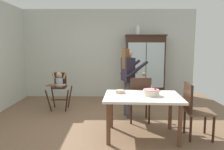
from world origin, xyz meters
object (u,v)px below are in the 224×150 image
at_px(ceramic_vase, 138,31).
at_px(dining_chair_far_side, 140,97).
at_px(dining_table, 142,101).
at_px(china_cabinet, 145,67).
at_px(serving_bowl, 120,92).
at_px(birthday_cake, 151,92).
at_px(dining_chair_right_end, 193,107).
at_px(high_chair_with_toddler, 59,84).
at_px(adult_person, 128,74).

height_order(ceramic_vase, dining_chair_far_side, ceramic_vase).
distance_m(dining_table, dining_chair_far_side, 0.68).
distance_m(china_cabinet, ceramic_vase, 1.10).
relative_size(ceramic_vase, dining_table, 0.20).
relative_size(serving_bowl, dining_chair_far_side, 0.19).
bearing_deg(birthday_cake, dining_chair_right_end, -3.80).
bearing_deg(dining_chair_far_side, high_chair_with_toddler, -25.49).
height_order(china_cabinet, ceramic_vase, ceramic_vase).
height_order(ceramic_vase, dining_chair_right_end, ceramic_vase).
bearing_deg(adult_person, dining_chair_right_end, -154.35).
bearing_deg(high_chair_with_toddler, adult_person, -19.21).
xyz_separation_m(birthday_cake, dining_chair_right_end, (0.72, -0.05, -0.24)).
xyz_separation_m(high_chair_with_toddler, serving_bowl, (1.46, -1.40, 0.11)).
relative_size(china_cabinet, dining_chair_right_end, 2.00).
bearing_deg(birthday_cake, adult_person, 106.80).
relative_size(china_cabinet, dining_chair_far_side, 2.00).
relative_size(china_cabinet, serving_bowl, 10.67).
bearing_deg(dining_chair_right_end, high_chair_with_toddler, 62.40).
xyz_separation_m(china_cabinet, birthday_cake, (-0.31, -2.76, -0.17)).
bearing_deg(dining_chair_right_end, dining_table, 89.99).
bearing_deg(ceramic_vase, high_chair_with_toddler, -150.72).
distance_m(dining_chair_far_side, dining_chair_right_end, 1.10).
bearing_deg(birthday_cake, serving_bowl, 159.91).
bearing_deg(dining_chair_far_side, dining_table, 86.26).
relative_size(china_cabinet, adult_person, 1.25).
bearing_deg(serving_bowl, dining_chair_far_side, 48.36).
bearing_deg(adult_person, serving_bowl, 148.63).
relative_size(china_cabinet, birthday_cake, 6.86).
height_order(high_chair_with_toddler, dining_chair_far_side, dining_chair_far_side).
relative_size(dining_table, dining_chair_far_side, 1.43).
bearing_deg(china_cabinet, dining_chair_far_side, -101.26).
bearing_deg(china_cabinet, serving_bowl, -108.24).
height_order(adult_person, dining_chair_far_side, adult_person).
height_order(adult_person, serving_bowl, adult_person).
height_order(dining_table, dining_chair_right_end, dining_chair_right_end).
relative_size(adult_person, dining_table, 1.12).
xyz_separation_m(adult_person, serving_bowl, (-0.21, -0.87, -0.20)).
xyz_separation_m(adult_person, dining_chair_right_end, (1.04, -1.11, -0.41)).
distance_m(china_cabinet, dining_chair_far_side, 2.16).
distance_m(china_cabinet, adult_person, 1.81).
bearing_deg(ceramic_vase, dining_table, -94.87).
height_order(china_cabinet, dining_chair_right_end, china_cabinet).
bearing_deg(high_chair_with_toddler, birthday_cake, -40.19).
relative_size(high_chair_with_toddler, dining_chair_far_side, 0.99).
bearing_deg(dining_table, ceramic_vase, 85.13).
xyz_separation_m(high_chair_with_toddler, dining_table, (1.85, -1.59, -0.02)).
bearing_deg(china_cabinet, adult_person, -110.45).
xyz_separation_m(ceramic_vase, high_chair_with_toddler, (-2.08, -1.17, -1.38)).
bearing_deg(adult_person, dining_table, 171.59).
relative_size(adult_person, serving_bowl, 8.50).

